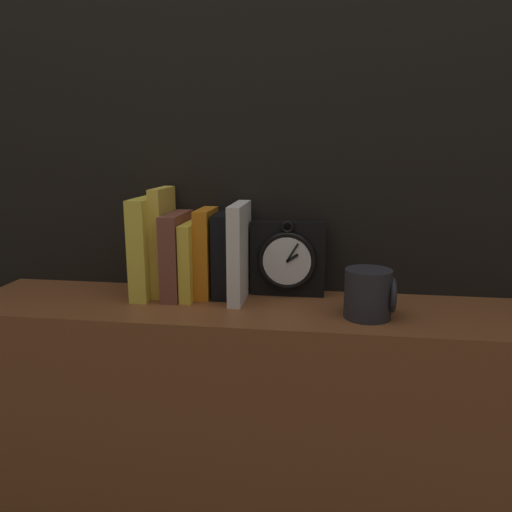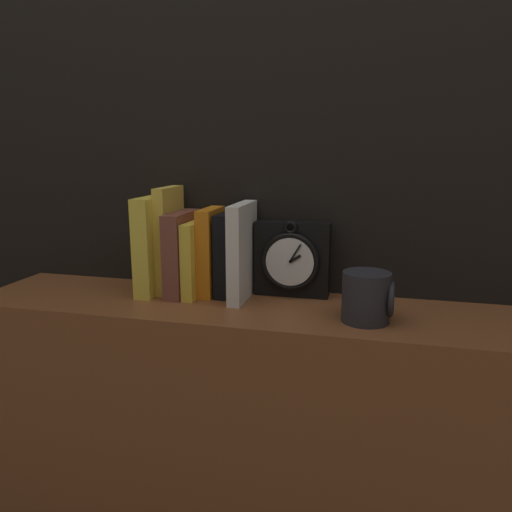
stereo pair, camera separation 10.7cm
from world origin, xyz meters
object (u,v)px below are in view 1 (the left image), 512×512
clock (288,258)px  book_slot2_brown (177,255)px  book_slot0_yellow (148,247)px  book_slot5_black (225,255)px  book_slot3_yellow (192,259)px  book_slot4_orange (206,253)px  book_slot1_yellow (163,242)px  book_slot6_white (240,252)px  mug (369,294)px

clock → book_slot2_brown: bearing=-169.8°
book_slot0_yellow → book_slot5_black: 0.18m
book_slot3_yellow → book_slot4_orange: (0.03, 0.01, 0.01)m
book_slot4_orange → book_slot5_black: 0.04m
book_slot5_black → clock: bearing=10.6°
book_slot4_orange → book_slot5_black: book_slot4_orange is taller
book_slot2_brown → book_slot4_orange: size_ratio=0.96×
book_slot1_yellow → book_slot6_white: size_ratio=1.14×
book_slot2_brown → book_slot3_yellow: (0.04, 0.00, -0.01)m
clock → book_slot3_yellow: 0.22m
book_slot0_yellow → book_slot5_black: (0.18, 0.02, -0.02)m
book_slot0_yellow → book_slot2_brown: bearing=1.8°
book_slot6_white → book_slot4_orange: bearing=166.7°
book_slot2_brown → book_slot6_white: bearing=-1.4°
book_slot4_orange → clock: bearing=9.0°
book_slot0_yellow → book_slot2_brown: (0.07, 0.00, -0.02)m
book_slot6_white → mug: bearing=-18.1°
book_slot6_white → mug: (0.28, -0.09, -0.06)m
book_slot0_yellow → mug: 0.51m
mug → book_slot5_black: bearing=160.4°
book_slot2_brown → clock: bearing=10.2°
book_slot3_yellow → book_slot6_white: 0.11m
clock → book_slot2_brown: (-0.25, -0.05, 0.01)m
book_slot5_black → book_slot6_white: book_slot6_white is taller
book_slot4_orange → mug: size_ratio=2.01×
book_slot3_yellow → book_slot2_brown: bearing=-175.9°
book_slot1_yellow → clock: bearing=6.3°
clock → book_slot3_yellow: (-0.22, -0.04, 0.00)m
book_slot2_brown → book_slot4_orange: book_slot4_orange is taller
clock → book_slot5_black: book_slot5_black is taller
book_slot4_orange → book_slot6_white: 0.08m
book_slot1_yellow → book_slot4_orange: 0.10m
book_slot0_yellow → book_slot2_brown: size_ratio=1.18×
book_slot1_yellow → book_slot6_white: bearing=-5.4°
book_slot4_orange → book_slot5_black: size_ratio=1.05×
clock → book_slot2_brown: size_ratio=0.93×
book_slot4_orange → mug: (0.37, -0.11, -0.05)m
book_slot2_brown → mug: bearing=-12.6°
book_slot3_yellow → book_slot5_black: 0.08m
book_slot1_yellow → mug: (0.47, -0.11, -0.07)m
book_slot1_yellow → book_slot6_white: 0.19m
book_slot5_black → book_slot3_yellow: bearing=-167.9°
book_slot4_orange → mug: bearing=-17.1°
book_slot4_orange → mug: 0.39m
book_slot2_brown → book_slot1_yellow: bearing=159.3°
book_slot1_yellow → book_slot3_yellow: book_slot1_yellow is taller
book_slot1_yellow → book_slot3_yellow: size_ratio=1.44×
clock → book_slot5_black: (-0.14, -0.03, 0.01)m
book_slot0_yellow → book_slot1_yellow: bearing=25.3°
book_slot4_orange → book_slot0_yellow: bearing=-172.6°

